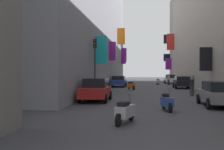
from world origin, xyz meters
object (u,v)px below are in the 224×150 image
Objects in this scene: scooter_white at (158,82)px; parked_car_red at (96,89)px; parked_car_grey at (219,93)px; parked_car_blue at (119,81)px; pedestrian_near_right at (169,79)px; pedestrian_near_left at (192,83)px; scooter_blue at (167,102)px; scooter_orange at (131,86)px; pedestrian_crossing at (192,87)px; parked_car_white at (170,79)px; parked_car_black at (182,82)px; scooter_silver at (125,111)px; traffic_light_near_corner at (95,57)px.

parked_car_red is at bearing -102.17° from scooter_white.
parked_car_blue is (-7.50, 21.08, -0.00)m from parked_car_grey.
pedestrian_near_left is at bearing -86.46° from pedestrian_near_right.
scooter_blue is (4.39, -4.40, -0.33)m from parked_car_red.
pedestrian_crossing reaches higher than scooter_orange.
pedestrian_near_right is at bearing -97.32° from parked_car_white.
parked_car_red is 7.83m from parked_car_grey.
pedestrian_crossing is (-0.36, 7.07, 0.01)m from parked_car_grey.
scooter_blue is at bearing -79.27° from parked_car_blue.
scooter_white is (-2.32, -5.54, -0.31)m from parked_car_white.
parked_car_black is 20.87m from scooter_blue.
parked_car_blue is 15.73m from pedestrian_crossing.
parked_car_red reaches higher than scooter_silver.
pedestrian_crossing reaches higher than scooter_white.
parked_car_black is 2.50× the size of pedestrian_near_right.
scooter_white is at bearing 77.83° from parked_car_red.
parked_car_white is 2.46× the size of scooter_white.
scooter_silver is at bearing -102.33° from parked_car_black.
parked_car_grey is 2.48× the size of pedestrian_near_left.
parked_car_blue is 0.93× the size of traffic_light_near_corner.
parked_car_white is at bearing 72.05° from scooter_orange.
traffic_light_near_corner is (-0.75, -14.55, 2.40)m from parked_car_blue.
traffic_light_near_corner is at bearing -107.56° from scooter_orange.
scooter_silver is 13.89m from pedestrian_crossing.
scooter_orange is (-5.59, 14.95, -0.29)m from parked_car_grey.
parked_car_blue is at bearing -123.13° from parked_car_white.
scooter_silver is at bearing -75.49° from traffic_light_near_corner.
pedestrian_crossing is 4.86m from pedestrian_near_left.
scooter_orange is 9.23m from traffic_light_near_corner.
traffic_light_near_corner is (-6.18, -20.88, 2.70)m from scooter_white.
parked_car_white is 6.02m from scooter_white.
parked_car_black is 2.19× the size of scooter_orange.
pedestrian_near_left is 15.48m from pedestrian_near_right.
pedestrian_near_left is (2.55, -15.56, 0.40)m from scooter_white.
parked_car_red is 0.94× the size of parked_car_white.
pedestrian_crossing is 20.24m from pedestrian_near_right.
scooter_blue is (2.49, -17.07, -0.00)m from scooter_orange.
pedestrian_near_right is at bearing -3.87° from scooter_white.
parked_car_red is 0.93× the size of parked_car_blue.
pedestrian_near_left is at bearing 72.94° from scooter_silver.
parked_car_white is 5.70m from pedestrian_near_right.
pedestrian_near_right is (7.02, 6.23, 0.06)m from parked_car_blue.
scooter_white is 20.42m from pedestrian_crossing.
scooter_silver is (-5.35, -24.48, -0.29)m from parked_car_black.
scooter_silver is at bearing -129.76° from parked_car_grey.
parked_car_blue is 2.49× the size of scooter_white.
parked_car_blue is 6.44m from scooter_orange.
parked_car_white is 2.29× the size of scooter_orange.
parked_car_white is 2.20× the size of scooter_blue.
parked_car_blue is at bearing 90.02° from parked_car_red.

